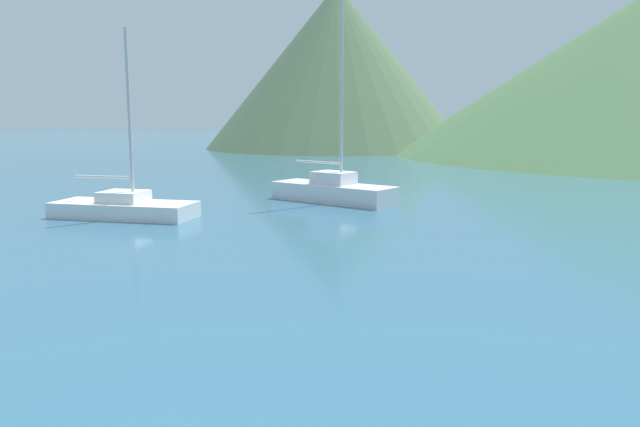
# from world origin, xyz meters

# --- Properties ---
(sailboat_inner) EXTENTS (5.42, 2.75, 6.70)m
(sailboat_inner) POSITION_xyz_m (-9.46, 17.26, 0.39)
(sailboat_inner) COLOR white
(sailboat_inner) RESTS_ON ground_plane
(sailboat_middle) EXTENTS (5.87, 3.17, 10.08)m
(sailboat_middle) POSITION_xyz_m (-4.00, 24.08, 0.54)
(sailboat_middle) COLOR silver
(sailboat_middle) RESTS_ON ground_plane
(hill_west) EXTENTS (28.64, 28.64, 17.48)m
(hill_west) POSITION_xyz_m (-19.83, 64.19, 8.74)
(hill_west) COLOR #4C6647
(hill_west) RESTS_ON ground_plane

